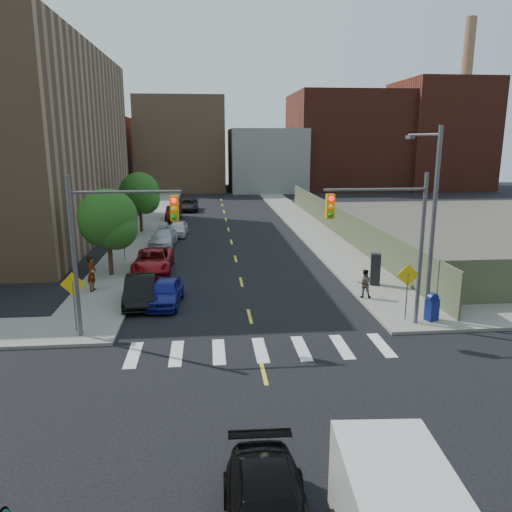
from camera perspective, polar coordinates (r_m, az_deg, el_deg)
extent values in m
plane|color=black|center=(17.16, 1.64, -16.12)|extent=(160.00, 160.00, 0.00)
cube|color=gray|center=(57.24, -11.40, 4.61)|extent=(3.50, 73.00, 0.15)
cube|color=gray|center=(57.76, 4.14, 4.91)|extent=(3.50, 73.00, 0.15)
cube|color=#575A3F|center=(44.93, 9.38, 3.90)|extent=(0.12, 44.00, 2.50)
cube|color=#592319|center=(87.21, -19.25, 10.94)|extent=(14.00, 18.00, 12.00)
cube|color=#8C6B4C|center=(86.93, -8.47, 12.51)|extent=(14.00, 16.00, 15.00)
cube|color=gray|center=(85.48, 1.11, 10.96)|extent=(12.00, 16.00, 10.00)
cube|color=#592319|center=(90.07, 10.08, 12.79)|extent=(18.00, 18.00, 16.00)
cube|color=#592319|center=(93.76, 20.15, 12.82)|extent=(14.00, 16.00, 18.00)
cylinder|color=#8C6B4C|center=(95.69, 22.64, 15.62)|extent=(1.80, 1.80, 28.00)
cylinder|color=#59595E|center=(22.12, -20.03, -0.40)|extent=(0.18, 0.18, 7.00)
cylinder|color=#59595E|center=(21.20, -14.70, 7.10)|extent=(4.50, 0.12, 0.12)
cube|color=#E5A50C|center=(21.06, -9.32, 5.40)|extent=(0.35, 0.30, 1.05)
cylinder|color=#59595E|center=(23.38, 18.33, 0.44)|extent=(0.18, 0.18, 7.00)
cylinder|color=#59595E|center=(22.13, 13.47, 7.41)|extent=(4.50, 0.12, 0.12)
cube|color=#E5A50C|center=(21.66, 8.46, 5.64)|extent=(0.35, 0.30, 1.05)
cylinder|color=#59595E|center=(23.93, 19.56, 3.07)|extent=(0.20, 0.20, 9.00)
cylinder|color=#59595E|center=(25.16, 18.64, 13.00)|extent=(0.12, 3.50, 0.12)
cube|color=#59595E|center=(26.63, 17.21, 12.86)|extent=(0.25, 0.60, 0.18)
cylinder|color=#59595E|center=(23.27, -20.01, -5.64)|extent=(0.06, 0.06, 2.40)
cube|color=yellow|center=(22.95, -20.22, -3.04)|extent=(1.06, 0.04, 1.06)
cylinder|color=#59595E|center=(24.29, 16.82, -4.61)|extent=(0.06, 0.06, 2.40)
cube|color=yellow|center=(23.99, 16.99, -2.11)|extent=(1.06, 0.04, 1.06)
cylinder|color=#59595E|center=(36.05, -14.85, 1.26)|extent=(0.06, 0.06, 2.40)
cube|color=yellow|center=(35.85, -14.95, 2.98)|extent=(1.06, 0.04, 1.06)
cylinder|color=#332114|center=(32.21, -16.31, -0.01)|extent=(0.28, 0.28, 2.64)
sphere|color=#1E4F16|center=(31.77, -16.59, 4.20)|extent=(3.60, 3.60, 3.60)
sphere|color=#1E4F16|center=(31.48, -15.72, 3.07)|extent=(2.64, 2.64, 2.64)
sphere|color=#1E4F16|center=(32.30, -17.10, 3.55)|extent=(2.88, 2.88, 2.88)
cylinder|color=#332114|center=(46.77, -13.01, 4.18)|extent=(0.28, 0.28, 2.64)
sphere|color=#1E4F16|center=(46.47, -13.17, 7.11)|extent=(3.60, 3.60, 3.60)
sphere|color=#1E4F16|center=(46.17, -12.56, 6.35)|extent=(2.64, 2.64, 2.64)
sphere|color=#1E4F16|center=(46.96, -13.56, 6.63)|extent=(2.88, 2.88, 2.88)
imported|color=navy|center=(26.28, -10.32, -4.08)|extent=(1.94, 4.13, 1.36)
imported|color=black|center=(26.72, -13.06, -3.83)|extent=(1.76, 4.46, 1.45)
imported|color=maroon|center=(32.91, -11.66, -0.55)|extent=(2.40, 5.20, 1.44)
imported|color=#B8BAC0|center=(40.71, -10.52, 2.06)|extent=(2.28, 4.79, 1.35)
imported|color=white|center=(44.83, -8.92, 3.14)|extent=(1.80, 4.02, 1.34)
imported|color=#3A0E0B|center=(53.79, -9.37, 4.85)|extent=(1.59, 4.42, 1.45)
imported|color=black|center=(60.62, -7.72, 5.81)|extent=(2.34, 5.01, 1.39)
cube|color=black|center=(11.85, 14.13, -22.53)|extent=(1.95, 1.34, 0.91)
cube|color=navy|center=(24.72, 19.46, -5.80)|extent=(0.66, 0.60, 1.04)
cylinder|color=navy|center=(24.56, 19.56, -4.60)|extent=(0.59, 0.44, 0.53)
cube|color=black|center=(29.61, 13.48, -1.48)|extent=(0.65, 0.58, 1.85)
imported|color=gray|center=(29.10, -18.25, -1.93)|extent=(0.53, 0.75, 1.96)
imported|color=gray|center=(27.17, 12.29, -3.08)|extent=(0.86, 0.74, 1.53)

